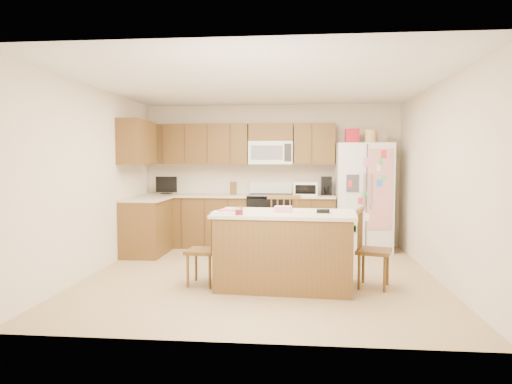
# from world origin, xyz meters

# --- Properties ---
(ground) EXTENTS (4.50, 4.50, 0.00)m
(ground) POSITION_xyz_m (0.00, 0.00, 0.00)
(ground) COLOR #9F804D
(ground) RESTS_ON ground
(room_shell) EXTENTS (4.60, 4.60, 2.52)m
(room_shell) POSITION_xyz_m (0.00, 0.00, 1.44)
(room_shell) COLOR beige
(room_shell) RESTS_ON ground
(cabinetry) EXTENTS (3.36, 1.56, 2.15)m
(cabinetry) POSITION_xyz_m (-0.98, 1.79, 0.91)
(cabinetry) COLOR brown
(cabinetry) RESTS_ON ground
(stove) EXTENTS (0.76, 0.65, 1.13)m
(stove) POSITION_xyz_m (0.00, 1.94, 0.47)
(stove) COLOR black
(stove) RESTS_ON ground
(refrigerator) EXTENTS (0.90, 0.79, 2.04)m
(refrigerator) POSITION_xyz_m (1.57, 1.87, 0.92)
(refrigerator) COLOR white
(refrigerator) RESTS_ON ground
(island) EXTENTS (1.71, 1.07, 0.99)m
(island) POSITION_xyz_m (0.33, -0.51, 0.46)
(island) COLOR brown
(island) RESTS_ON ground
(windsor_chair_left) EXTENTS (0.40, 0.42, 0.89)m
(windsor_chair_left) POSITION_xyz_m (-0.65, -0.52, 0.42)
(windsor_chair_left) COLOR brown
(windsor_chair_left) RESTS_ON ground
(windsor_chair_back) EXTENTS (0.47, 0.44, 1.07)m
(windsor_chair_back) POSITION_xyz_m (0.30, 0.19, 0.50)
(windsor_chair_back) COLOR brown
(windsor_chair_back) RESTS_ON ground
(windsor_chair_right) EXTENTS (0.49, 0.50, 0.95)m
(windsor_chair_right) POSITION_xyz_m (1.36, -0.44, 0.45)
(windsor_chair_right) COLOR brown
(windsor_chair_right) RESTS_ON ground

